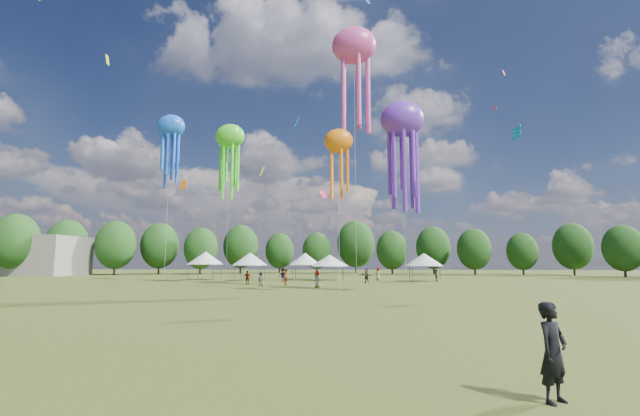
{
  "coord_description": "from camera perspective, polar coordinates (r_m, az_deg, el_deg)",
  "views": [
    {
      "loc": [
        5.64,
        -11.28,
        2.64
      ],
      "look_at": [
        3.28,
        15.0,
        6.0
      ],
      "focal_mm": 24.12,
      "sensor_mm": 36.0,
      "label": 1
    }
  ],
  "objects": [
    {
      "name": "ground",
      "position": [
        12.88,
        -22.18,
        -18.57
      ],
      "size": [
        300.0,
        300.0,
        0.0
      ],
      "primitive_type": "plane",
      "color": "#384416",
      "rests_on": "ground"
    },
    {
      "name": "observer_main",
      "position": [
        9.77,
        28.54,
        -16.43
      ],
      "size": [
        0.82,
        0.78,
        1.88
      ],
      "primitive_type": "imported",
      "rotation": [
        0.0,
        0.0,
        0.67
      ],
      "color": "black",
      "rests_on": "ground"
    },
    {
      "name": "spectator_near",
      "position": [
        48.61,
        -7.92,
        -9.39
      ],
      "size": [
        0.85,
        0.73,
        1.54
      ],
      "primitive_type": "imported",
      "rotation": [
        0.0,
        0.0,
        2.93
      ],
      "color": "gray",
      "rests_on": "ground"
    },
    {
      "name": "spectators_far",
      "position": [
        56.95,
        2.43,
        -8.99
      ],
      "size": [
        25.16,
        20.75,
        1.9
      ],
      "color": "gray",
      "rests_on": "ground"
    },
    {
      "name": "festival_tents",
      "position": [
        65.32,
        -2.76,
        -6.81
      ],
      "size": [
        38.32,
        10.4,
        4.36
      ],
      "color": "#47474C",
      "rests_on": "ground"
    },
    {
      "name": "show_kites",
      "position": [
        50.61,
        -4.63,
        11.53
      ],
      "size": [
        35.28,
        23.59,
        27.66
      ],
      "color": "#46E125",
      "rests_on": "ground"
    },
    {
      "name": "small_kites",
      "position": [
        59.5,
        -1.04,
        20.99
      ],
      "size": [
        71.86,
        67.3,
        46.37
      ],
      "color": "#46E125",
      "rests_on": "ground"
    },
    {
      "name": "treeline",
      "position": [
        74.5,
        -2.2,
        -4.24
      ],
      "size": [
        201.57,
        95.24,
        13.43
      ],
      "color": "#38281C",
      "rests_on": "ground"
    }
  ]
}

